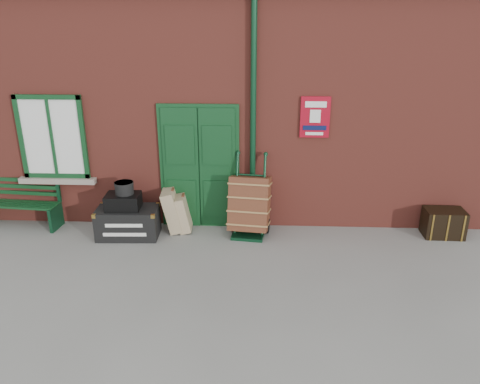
# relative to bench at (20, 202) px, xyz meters

# --- Properties ---
(ground) EXTENTS (80.00, 80.00, 0.00)m
(ground) POSITION_rel_bench_xyz_m (3.62, -1.32, -0.45)
(ground) COLOR gray
(ground) RESTS_ON ground
(station_building) EXTENTS (10.30, 4.30, 4.36)m
(station_building) POSITION_rel_bench_xyz_m (3.61, 2.17, 1.71)
(station_building) COLOR brown
(station_building) RESTS_ON ground
(bench) EXTENTS (1.49, 0.57, 0.91)m
(bench) POSITION_rel_bench_xyz_m (0.00, 0.00, 0.00)
(bench) COLOR #103C1C
(bench) RESTS_ON ground
(houdini_trunk) EXTENTS (1.08, 0.63, 0.53)m
(houdini_trunk) POSITION_rel_bench_xyz_m (2.10, -0.38, -0.19)
(houdini_trunk) COLOR black
(houdini_trunk) RESTS_ON ground
(strongbox) EXTENTS (0.60, 0.45, 0.26)m
(strongbox) POSITION_rel_bench_xyz_m (2.05, -0.38, 0.21)
(strongbox) COLOR black
(strongbox) RESTS_ON houdini_trunk
(hatbox) EXTENTS (0.33, 0.33, 0.21)m
(hatbox) POSITION_rel_bench_xyz_m (2.08, -0.35, 0.44)
(hatbox) COLOR black
(hatbox) RESTS_ON strongbox
(suitcase_back) EXTENTS (0.40, 0.56, 0.78)m
(suitcase_back) POSITION_rel_bench_xyz_m (2.84, -0.07, -0.06)
(suitcase_back) COLOR tan
(suitcase_back) RESTS_ON ground
(suitcase_front) EXTENTS (0.35, 0.50, 0.67)m
(suitcase_front) POSITION_rel_bench_xyz_m (3.02, -0.07, -0.12)
(suitcase_front) COLOR tan
(suitcase_front) RESTS_ON ground
(porter_trolley) EXTENTS (0.77, 0.82, 1.42)m
(porter_trolley) POSITION_rel_bench_xyz_m (4.22, -0.15, 0.09)
(porter_trolley) COLOR #0C321C
(porter_trolley) RESTS_ON ground
(dark_trunk) EXTENTS (0.69, 0.46, 0.49)m
(dark_trunk) POSITION_rel_bench_xyz_m (7.65, -0.10, -0.21)
(dark_trunk) COLOR black
(dark_trunk) RESTS_ON ground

